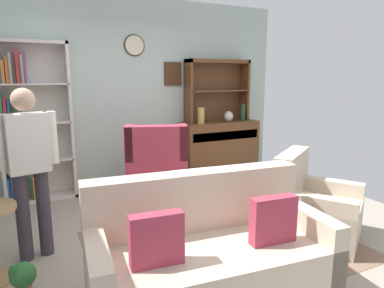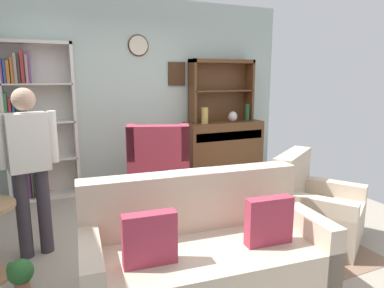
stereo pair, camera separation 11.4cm
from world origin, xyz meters
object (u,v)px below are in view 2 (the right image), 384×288
vase_tall (205,115)px  vase_round (233,117)px  wingback_chair (159,172)px  potted_plant_small (20,274)px  couch_floral (204,255)px  armchair_floral (315,212)px  sideboard_hutch (221,82)px  person_reading (29,161)px  book_stack (206,203)px  sideboard (223,146)px  bottle_wine (247,113)px  coffee_table (193,213)px  bookshelf (34,122)px

vase_tall → vase_round: 0.52m
wingback_chair → potted_plant_small: bearing=-137.6°
couch_floral → armchair_floral: 1.49m
sideboard_hutch → person_reading: sideboard_hutch is taller
book_stack → person_reading: bearing=162.2°
sideboard → vase_tall: size_ratio=5.10×
sideboard_hutch → person_reading: bearing=-149.7°
bottle_wine → armchair_floral: (-0.65, -2.31, -0.77)m
vase_tall → wingback_chair: size_ratio=0.24×
bottle_wine → book_stack: 2.71m
sideboard_hutch → coffee_table: 2.88m
bookshelf → sideboard_hutch: bookshelf is taller
wingback_chair → coffee_table: 1.39m
vase_round → vase_tall: bearing=-178.5°
vase_round → couch_floral: vase_round is taller
vase_tall → book_stack: bearing=-115.9°
bottle_wine → bookshelf: bearing=176.9°
potted_plant_small → person_reading: (0.12, 0.60, 0.75)m
sideboard → bookshelf: bearing=178.3°
bottle_wine → sideboard: bearing=167.1°
bookshelf → vase_round: bearing=-2.9°
vase_tall → bottle_wine: bottle_wine is taller
person_reading → coffee_table: person_reading is taller
armchair_floral → wingback_chair: bearing=122.2°
vase_round → bottle_wine: size_ratio=0.60×
couch_floral → wingback_chair: size_ratio=1.78×
book_stack → wingback_chair: bearing=89.9°
sideboard_hutch → bottle_wine: size_ratio=3.91×
potted_plant_small → coffee_table: size_ratio=0.34×
bookshelf → wingback_chair: bearing=-26.9°
vase_tall → person_reading: 2.92m
vase_round → armchair_floral: (-0.39, -2.33, -0.72)m
couch_floral → coffee_table: size_ratio=2.34×
wingback_chair → potted_plant_small: size_ratio=3.90×
bookshelf → person_reading: bookshelf is taller
wingback_chair → person_reading: (-1.53, -0.92, 0.52)m
armchair_floral → book_stack: (-1.09, 0.33, 0.16)m
vase_tall → book_stack: size_ratio=1.25×
vase_round → couch_floral: (-1.84, -2.69, -0.69)m
bottle_wine → couch_floral: (-2.10, -2.66, -0.75)m
sideboard_hutch → couch_floral: 3.56m
bookshelf → vase_tall: 2.45m
vase_tall → armchair_floral: bearing=-86.9°
wingback_chair → sideboard: bearing=26.1°
sideboard → vase_tall: 0.67m
vase_round → potted_plant_small: 3.88m
bookshelf → bottle_wine: size_ratio=7.46×
bookshelf → sideboard_hutch: (2.83, 0.02, 0.50)m
sideboard → vase_round: (0.13, -0.07, 0.50)m
bookshelf → wingback_chair: (1.48, -0.75, -0.68)m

